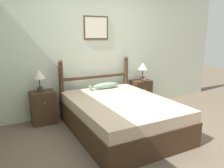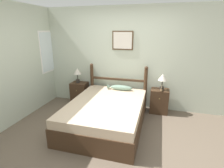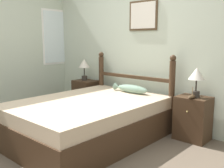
{
  "view_description": "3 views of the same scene",
  "coord_description": "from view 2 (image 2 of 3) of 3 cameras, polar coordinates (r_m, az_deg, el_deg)",
  "views": [
    {
      "loc": [
        -1.87,
        -2.44,
        1.6
      ],
      "look_at": [
        -0.04,
        1.03,
        0.71
      ],
      "focal_mm": 35.0,
      "sensor_mm": 36.0,
      "label": 1
    },
    {
      "loc": [
        0.89,
        -2.66,
        1.99
      ],
      "look_at": [
        -0.13,
        0.98,
        0.81
      ],
      "focal_mm": 28.0,
      "sensor_mm": 36.0,
      "label": 2
    },
    {
      "loc": [
        2.42,
        -1.79,
        1.35
      ],
      "look_at": [
        -0.14,
        1.05,
        0.71
      ],
      "focal_mm": 42.0,
      "sensor_mm": 36.0,
      "label": 3
    }
  ],
  "objects": [
    {
      "name": "nightstand_left",
      "position": [
        4.95,
        -10.52,
        -2.88
      ],
      "size": [
        0.43,
        0.37,
        0.6
      ],
      "color": "#3D2819",
      "rests_on": "ground_plane"
    },
    {
      "name": "fish_pillow",
      "position": [
        4.35,
        2.66,
        -1.18
      ],
      "size": [
        0.63,
        0.15,
        0.13
      ],
      "color": "gray",
      "rests_on": "bed"
    },
    {
      "name": "table_lamp_left",
      "position": [
        4.81,
        -11.26,
        3.78
      ],
      "size": [
        0.22,
        0.22,
        0.4
      ],
      "color": "#2D2823",
      "rests_on": "nightstand_left"
    },
    {
      "name": "wall_left",
      "position": [
        4.1,
        -32.29,
        4.71
      ],
      "size": [
        0.08,
        6.4,
        2.55
      ],
      "color": "beige",
      "rests_on": "ground_plane"
    },
    {
      "name": "headboard",
      "position": [
        4.55,
        1.85,
        -0.25
      ],
      "size": [
        1.51,
        0.09,
        1.14
      ],
      "color": "#3D2819",
      "rests_on": "ground_plane"
    },
    {
      "name": "model_boat",
      "position": [
        4.28,
        15.79,
        -1.93
      ],
      "size": [
        0.06,
        0.2,
        0.15
      ],
      "color": "#4C3823",
      "rests_on": "nightstand_right"
    },
    {
      "name": "wall_back",
      "position": [
        4.54,
        4.1,
        8.31
      ],
      "size": [
        6.4,
        0.08,
        2.55
      ],
      "color": "beige",
      "rests_on": "ground_plane"
    },
    {
      "name": "table_lamp_right",
      "position": [
        4.28,
        16.19,
        1.76
      ],
      "size": [
        0.22,
        0.22,
        0.4
      ],
      "color": "#2D2823",
      "rests_on": "nightstand_right"
    },
    {
      "name": "ground_plane",
      "position": [
        3.44,
        -2.49,
        -17.98
      ],
      "size": [
        16.0,
        16.0,
        0.0
      ],
      "primitive_type": "plane",
      "color": "brown"
    },
    {
      "name": "nightstand_right",
      "position": [
        4.49,
        15.14,
        -5.37
      ],
      "size": [
        0.43,
        0.37,
        0.6
      ],
      "color": "#3D2819",
      "rests_on": "ground_plane"
    },
    {
      "name": "bed",
      "position": [
        3.79,
        -1.84,
        -9.62
      ],
      "size": [
        1.51,
        2.08,
        0.54
      ],
      "color": "#3D2819",
      "rests_on": "ground_plane"
    }
  ]
}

